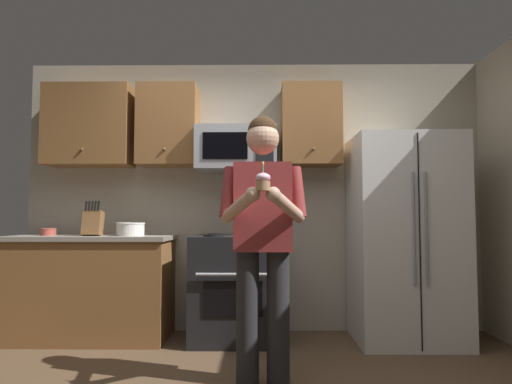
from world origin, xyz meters
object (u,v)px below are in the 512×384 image
at_px(bowl_large_white, 131,229).
at_px(bowl_small_colored, 48,232).
at_px(refrigerator, 405,238).
at_px(person, 263,231).
at_px(microwave, 236,149).
at_px(cupcake, 263,181).
at_px(knife_block, 93,223).
at_px(oven_range, 235,287).

bearing_deg(bowl_large_white, bowl_small_colored, 175.90).
distance_m(refrigerator, person, 1.62).
height_order(microwave, bowl_small_colored, microwave).
bearing_deg(refrigerator, bowl_large_white, 179.38).
xyz_separation_m(bowl_small_colored, cupcake, (1.95, -1.42, 0.34)).
relative_size(refrigerator, knife_block, 5.63).
bearing_deg(oven_range, person, -77.08).
bearing_deg(microwave, refrigerator, -6.03).
bearing_deg(bowl_large_white, refrigerator, -0.62).
xyz_separation_m(oven_range, knife_block, (-1.27, -0.03, 0.57)).
xyz_separation_m(knife_block, bowl_small_colored, (-0.43, 0.07, -0.08)).
xyz_separation_m(oven_range, refrigerator, (1.50, -0.04, 0.44)).
xyz_separation_m(bowl_large_white, bowl_small_colored, (-0.77, 0.05, -0.03)).
height_order(knife_block, bowl_large_white, knife_block).
distance_m(person, cupcake, 0.44).
bearing_deg(refrigerator, cupcake, -133.31).
distance_m(bowl_large_white, cupcake, 1.83).
bearing_deg(bowl_large_white, microwave, 8.01).
bearing_deg(knife_block, microwave, 6.67).
height_order(refrigerator, person, refrigerator).
bearing_deg(microwave, bowl_small_colored, -177.41).
xyz_separation_m(refrigerator, person, (-1.26, -1.01, 0.10)).
relative_size(oven_range, bowl_small_colored, 6.74).
bearing_deg(microwave, bowl_large_white, -171.99).
distance_m(oven_range, bowl_small_colored, 1.78).
xyz_separation_m(knife_block, bowl_large_white, (0.33, 0.02, -0.05)).
height_order(oven_range, person, person).
bearing_deg(cupcake, oven_range, 99.90).
distance_m(bowl_small_colored, person, 2.23).
distance_m(bowl_small_colored, cupcake, 2.43).
bearing_deg(refrigerator, oven_range, 178.50).
relative_size(refrigerator, bowl_small_colored, 13.02).
distance_m(oven_range, microwave, 1.26).
bearing_deg(refrigerator, person, -141.34).
bearing_deg(bowl_small_colored, oven_range, -1.41).
height_order(oven_range, microwave, microwave).
height_order(microwave, cupcake, microwave).
xyz_separation_m(bowl_large_white, cupcake, (1.18, -1.36, 0.31)).
relative_size(microwave, person, 0.42).
xyz_separation_m(microwave, knife_block, (-1.27, -0.15, -0.68)).
xyz_separation_m(oven_range, cupcake, (0.24, -1.38, 0.83)).
bearing_deg(knife_block, person, -33.90).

